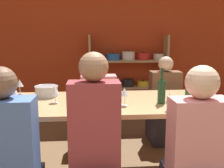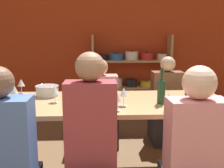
{
  "view_description": "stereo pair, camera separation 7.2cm",
  "coord_description": "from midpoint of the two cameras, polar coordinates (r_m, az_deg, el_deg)",
  "views": [
    {
      "loc": [
        -0.15,
        -0.97,
        1.38
      ],
      "look_at": [
        0.06,
        1.62,
        0.91
      ],
      "focal_mm": 42.0,
      "sensor_mm": 36.0,
      "label": 1
    },
    {
      "loc": [
        -0.08,
        -0.97,
        1.38
      ],
      "look_at": [
        0.06,
        1.62,
        0.91
      ],
      "focal_mm": 42.0,
      "sensor_mm": 36.0,
      "label": 2
    }
  ],
  "objects": [
    {
      "name": "shelf_unit",
      "position": [
        4.71,
        2.95,
        0.43
      ],
      "size": [
        1.4,
        0.3,
        1.42
      ],
      "color": "tan",
      "rests_on": "ground_plane"
    },
    {
      "name": "wine_glass_empty_b",
      "position": [
        3.04,
        -20.12,
        0.12
      ],
      "size": [
        0.08,
        0.08,
        0.16
      ],
      "color": "white",
      "rests_on": "dining_table"
    },
    {
      "name": "wine_glass_white_c",
      "position": [
        2.59,
        -21.31,
        -1.36
      ],
      "size": [
        0.07,
        0.07,
        0.18
      ],
      "color": "white",
      "rests_on": "dining_table"
    },
    {
      "name": "wine_bottle_green",
      "position": [
        2.49,
        9.94,
        -1.24
      ],
      "size": [
        0.07,
        0.07,
        0.33
      ],
      "color": "#19381E",
      "rests_on": "dining_table"
    },
    {
      "name": "cell_phone",
      "position": [
        2.77,
        -21.53,
        -3.28
      ],
      "size": [
        0.16,
        0.15,
        0.01
      ],
      "color": "silver",
      "rests_on": "dining_table"
    },
    {
      "name": "wall_back_red",
      "position": [
        4.8,
        -3.32,
        9.81
      ],
      "size": [
        8.8,
        0.06,
        2.7
      ],
      "color": "#B23819",
      "rests_on": "ground_plane"
    },
    {
      "name": "wine_glass_red_a",
      "position": [
        2.37,
        1.88,
        -1.87
      ],
      "size": [
        0.08,
        0.08,
        0.16
      ],
      "color": "white",
      "rests_on": "dining_table"
    },
    {
      "name": "person_near_c",
      "position": [
        1.94,
        -4.88,
        -17.37
      ],
      "size": [
        0.35,
        0.44,
        1.28
      ],
      "color": "#2D2D38",
      "rests_on": "ground_plane"
    },
    {
      "name": "wine_glass_white_a",
      "position": [
        2.53,
        -13.1,
        -1.43
      ],
      "size": [
        0.08,
        0.08,
        0.17
      ],
      "color": "white",
      "rests_on": "dining_table"
    },
    {
      "name": "wine_bottle_dark",
      "position": [
        2.46,
        15.65,
        -1.82
      ],
      "size": [
        0.07,
        0.07,
        0.32
      ],
      "color": "#1E4C23",
      "rests_on": "dining_table"
    },
    {
      "name": "wine_glass_empty_c",
      "position": [
        2.32,
        -6.47,
        -2.3
      ],
      "size": [
        0.07,
        0.07,
        0.16
      ],
      "color": "white",
      "rests_on": "dining_table"
    },
    {
      "name": "wine_glass_empty_a",
      "position": [
        2.21,
        0.6,
        -3.02
      ],
      "size": [
        0.06,
        0.06,
        0.15
      ],
      "color": "white",
      "rests_on": "dining_table"
    },
    {
      "name": "mixing_bowl",
      "position": [
        2.83,
        -14.79,
        -1.44
      ],
      "size": [
        0.25,
        0.25,
        0.12
      ],
      "color": "#B7BABC",
      "rests_on": "dining_table"
    },
    {
      "name": "wine_glass_white_b",
      "position": [
        2.24,
        11.52,
        -3.2
      ],
      "size": [
        0.07,
        0.07,
        0.16
      ],
      "color": "white",
      "rests_on": "dining_table"
    },
    {
      "name": "person_far_b",
      "position": [
        3.44,
        -3.49,
        -6.46
      ],
      "size": [
        0.45,
        0.56,
        1.11
      ],
      "rotation": [
        0.0,
        0.0,
        3.14
      ],
      "color": "#2D2D38",
      "rests_on": "ground_plane"
    },
    {
      "name": "dining_table",
      "position": [
        2.59,
        -0.62,
        -5.54
      ],
      "size": [
        2.29,
        0.96,
        0.76
      ],
      "color": "tan",
      "rests_on": "ground_plane"
    },
    {
      "name": "person_far_a",
      "position": [
        3.56,
        10.72,
        -5.72
      ],
      "size": [
        0.39,
        0.49,
        1.14
      ],
      "rotation": [
        0.0,
        0.0,
        3.14
      ],
      "color": "#2D2D38",
      "rests_on": "ground_plane"
    }
  ]
}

